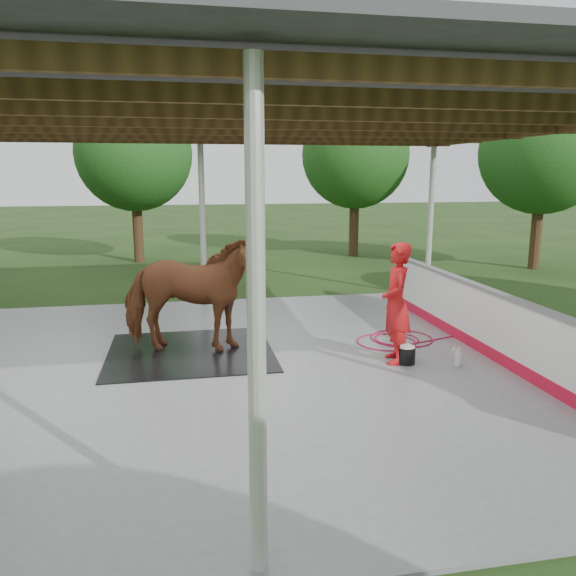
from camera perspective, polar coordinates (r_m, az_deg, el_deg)
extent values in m
plane|color=#1E3814|center=(9.15, -7.07, -8.41)|extent=(100.00, 100.00, 0.00)
cube|color=slate|center=(9.14, -7.07, -8.27)|extent=(12.00, 10.00, 0.05)
cylinder|color=beige|center=(4.09, -3.22, -4.61)|extent=(0.14, 0.14, 3.85)
cylinder|color=beige|center=(13.35, -8.67, 6.54)|extent=(0.14, 0.14, 3.85)
cylinder|color=beige|center=(14.72, 14.26, 6.77)|extent=(0.14, 0.14, 3.85)
cube|color=brown|center=(4.19, -3.92, 21.69)|extent=(12.00, 0.10, 0.18)
cube|color=brown|center=(5.66, -5.88, 19.00)|extent=(12.00, 0.10, 0.18)
cube|color=brown|center=(7.15, -7.00, 17.41)|extent=(12.00, 0.10, 0.18)
cube|color=brown|center=(8.64, -7.72, 16.36)|extent=(12.00, 0.10, 0.18)
cube|color=brown|center=(10.13, -8.23, 15.62)|extent=(12.00, 0.10, 0.18)
cube|color=brown|center=(11.63, -8.60, 15.07)|extent=(12.00, 0.10, 0.18)
cube|color=brown|center=(13.12, -8.89, 14.65)|extent=(12.00, 0.10, 0.18)
cube|color=brown|center=(10.63, 25.83, 14.43)|extent=(0.12, 10.00, 0.18)
cube|color=#38383A|center=(8.66, -7.76, 17.68)|extent=(12.60, 10.60, 0.10)
cube|color=red|center=(10.42, 19.13, -5.61)|extent=(0.14, 8.00, 0.20)
cube|color=white|center=(10.30, 19.33, -2.94)|extent=(0.12, 8.00, 1.00)
cube|color=slate|center=(10.18, 19.53, -0.11)|extent=(0.16, 8.00, 0.06)
cylinder|color=#382314|center=(20.74, -14.99, 5.60)|extent=(0.36, 0.36, 2.20)
sphere|color=#194714|center=(20.66, -15.38, 13.06)|extent=(4.00, 4.00, 4.00)
cylinder|color=#382314|center=(21.69, 6.71, 6.15)|extent=(0.36, 0.36, 2.20)
sphere|color=#194714|center=(21.61, 6.88, 13.30)|extent=(4.00, 4.00, 4.00)
cylinder|color=#382314|center=(20.29, 23.87, 4.88)|extent=(0.36, 0.36, 2.20)
sphere|color=#194714|center=(20.21, 24.51, 12.50)|extent=(4.00, 4.00, 4.00)
cube|color=black|center=(9.99, -9.86, -6.40)|extent=(2.82, 2.64, 0.02)
imported|color=brown|center=(9.73, -10.06, -0.65)|extent=(2.58, 1.60, 2.03)
imported|color=red|center=(9.29, 10.92, -1.52)|extent=(0.62, 0.81, 1.99)
cylinder|color=black|center=(9.47, 11.86, -6.68)|extent=(0.32, 0.32, 0.28)
cylinder|color=white|center=(9.42, 11.90, -5.88)|extent=(0.29, 0.29, 0.03)
imported|color=silver|center=(9.52, 16.93, -6.70)|extent=(0.15, 0.15, 0.33)
imported|color=#338CD8|center=(10.01, 16.61, -6.15)|extent=(0.12, 0.12, 0.20)
torus|color=#AD0C36|center=(10.84, 11.46, -5.02)|extent=(1.17, 1.17, 0.02)
torus|color=#AD0C36|center=(10.56, 9.95, -5.41)|extent=(1.09, 1.09, 0.02)
torus|color=#AD0C36|center=(10.78, 10.98, -5.10)|extent=(0.83, 0.83, 0.02)
cylinder|color=#AD0C36|center=(10.93, 14.89, -5.04)|extent=(1.49, 0.50, 0.02)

